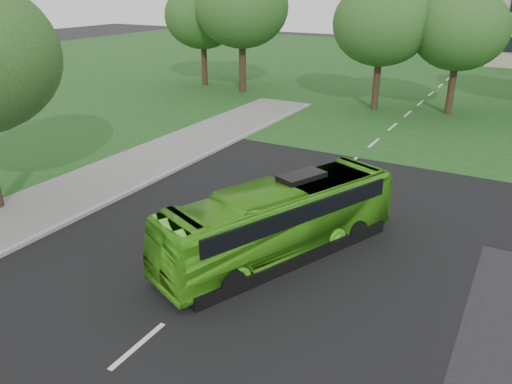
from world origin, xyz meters
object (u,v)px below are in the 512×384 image
tree_park_a (242,8)px  bus (280,220)px  tree_park_b (382,24)px  tree_park_f (202,16)px  tree_park_c (460,30)px

tree_park_a → bus: 28.08m
tree_park_b → bus: 22.94m
tree_park_b → tree_park_f: bearing=173.5°
tree_park_f → tree_park_b: bearing=-6.5°
bus → tree_park_b: bearing=121.9°
tree_park_c → tree_park_f: tree_park_f is taller
tree_park_b → tree_park_f: (-16.23, 1.85, -0.04)m
tree_park_c → tree_park_b: bearing=-165.9°
tree_park_b → tree_park_c: 5.10m
tree_park_b → tree_park_a: bearing=175.9°
tree_park_a → tree_park_b: tree_park_a is taller
tree_park_a → tree_park_b: 11.70m
tree_park_b → tree_park_f: tree_park_b is taller
tree_park_a → bus: size_ratio=1.10×
tree_park_b → bus: tree_park_b is taller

